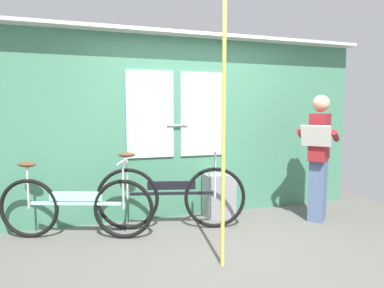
# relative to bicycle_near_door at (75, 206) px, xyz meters

# --- Properties ---
(ground_plane) EXTENTS (5.94, 4.40, 0.04)m
(ground_plane) POSITION_rel_bicycle_near_door_xyz_m (1.47, -0.97, -0.38)
(ground_plane) COLOR #56544F
(train_door_wall) EXTENTS (4.94, 0.28, 2.39)m
(train_door_wall) POSITION_rel_bicycle_near_door_xyz_m (1.46, 0.43, 0.89)
(train_door_wall) COLOR #427F60
(train_door_wall) RESTS_ON ground_plane
(bicycle_near_door) EXTENTS (1.64, 0.68, 0.88)m
(bicycle_near_door) POSITION_rel_bicycle_near_door_xyz_m (0.00, 0.00, 0.00)
(bicycle_near_door) COLOR black
(bicycle_near_door) RESTS_ON ground_plane
(bicycle_leaning_behind) EXTENTS (1.74, 0.58, 0.95)m
(bicycle_leaning_behind) POSITION_rel_bicycle_near_door_xyz_m (1.08, -0.03, 0.03)
(bicycle_leaning_behind) COLOR black
(bicycle_leaning_behind) RESTS_ON ground_plane
(passenger_reading_newspaper) EXTENTS (0.61, 0.59, 1.61)m
(passenger_reading_newspaper) POSITION_rel_bicycle_near_door_xyz_m (2.97, -0.28, 0.49)
(passenger_reading_newspaper) COLOR slate
(passenger_reading_newspaper) RESTS_ON ground_plane
(trash_bin_by_wall) EXTENTS (0.38, 0.28, 0.58)m
(trash_bin_by_wall) POSITION_rel_bicycle_near_door_xyz_m (1.80, 0.21, -0.07)
(trash_bin_by_wall) COLOR gray
(trash_bin_by_wall) RESTS_ON ground_plane
(handrail_pole) EXTENTS (0.04, 0.04, 2.35)m
(handrail_pole) POSITION_rel_bicycle_near_door_xyz_m (1.30, -1.09, 0.82)
(handrail_pole) COLOR #C6C14C
(handrail_pole) RESTS_ON ground_plane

